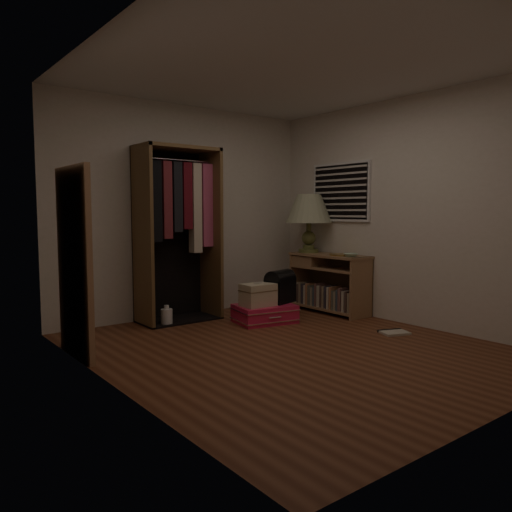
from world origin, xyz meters
name	(u,v)px	position (x,y,z in m)	size (l,w,h in m)	color
ground	(292,348)	(0.00, 0.00, 0.00)	(4.00, 4.00, 0.00)	#5E2F1A
room_walls	(296,190)	(0.08, 0.04, 1.50)	(3.52, 4.02, 2.60)	silver
console_bookshelf	(326,281)	(1.54, 1.05, 0.39)	(0.42, 1.12, 0.75)	#936A47
open_wardrobe	(178,219)	(-0.23, 1.77, 1.21)	(0.95, 0.50, 2.05)	brown
floor_mirror	(75,262)	(-1.70, 1.00, 0.85)	(0.06, 0.80, 1.70)	#9E6F4C
pink_suitcase	(265,314)	(0.49, 1.03, 0.10)	(0.77, 0.62, 0.21)	#D11943
train_case	(258,295)	(0.38, 1.02, 0.34)	(0.39, 0.28, 0.28)	#BEB091
black_bag	(280,286)	(0.73, 1.03, 0.41)	(0.41, 0.32, 0.39)	black
table_lamp	(309,210)	(1.54, 1.39, 1.32)	(0.63, 0.63, 0.78)	#545A2B
brass_tray	(341,255)	(1.54, 0.80, 0.76)	(0.38, 0.38, 0.02)	#B58F45
ceramic_bowl	(350,255)	(1.49, 0.61, 0.77)	(0.17, 0.17, 0.04)	#AACDAF
white_jug	(167,317)	(-0.49, 1.60, 0.10)	(0.15, 0.15, 0.23)	white
floor_book	(393,332)	(1.25, -0.23, 0.01)	(0.34, 0.31, 0.03)	beige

